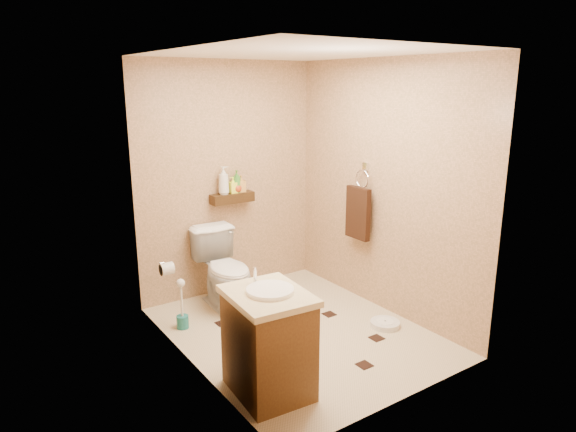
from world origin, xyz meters
TOP-DOWN VIEW (x-y plane):
  - ground at (0.00, 0.00)m, footprint 2.50×2.50m
  - wall_back at (0.00, 1.25)m, footprint 2.00×0.04m
  - wall_front at (0.00, -1.25)m, footprint 2.00×0.04m
  - wall_left at (-1.00, 0.00)m, footprint 0.04×2.50m
  - wall_right at (1.00, 0.00)m, footprint 0.04×2.50m
  - ceiling at (0.00, 0.00)m, footprint 2.00×2.50m
  - wall_shelf at (0.00, 1.17)m, footprint 0.46×0.14m
  - floor_accents at (0.02, -0.04)m, footprint 1.10×1.40m
  - toilet at (-0.28, 0.83)m, footprint 0.48×0.79m
  - vanity at (-0.70, -0.63)m, footprint 0.56×0.67m
  - bathroom_scale at (0.73, -0.37)m, footprint 0.36×0.36m
  - toilet_brush at (-0.82, 0.65)m, footprint 0.11×0.11m
  - towel_ring at (0.91, 0.25)m, footprint 0.12×0.30m
  - toilet_paper at (-0.94, 0.65)m, footprint 0.12×0.11m
  - bottle_a at (-0.09, 1.17)m, footprint 0.14×0.14m
  - bottle_b at (0.01, 1.17)m, footprint 0.08×0.08m
  - bottle_c at (0.05, 1.17)m, footprint 0.12×0.12m
  - bottle_d at (0.06, 1.17)m, footprint 0.10×0.10m
  - bottle_e at (0.11, 1.17)m, footprint 0.09×0.09m

SIDE VIEW (x-z plane):
  - ground at x=0.00m, z-range 0.00..0.00m
  - floor_accents at x=0.02m, z-range 0.00..0.01m
  - bathroom_scale at x=0.73m, z-range 0.00..0.05m
  - toilet_brush at x=-0.82m, z-range -0.07..0.41m
  - toilet at x=-0.28m, z-range 0.00..0.78m
  - vanity at x=-0.70m, z-range -0.05..0.84m
  - toilet_paper at x=-0.94m, z-range 0.54..0.66m
  - towel_ring at x=0.91m, z-range 0.57..1.33m
  - wall_shelf at x=0.00m, z-range 0.97..1.07m
  - bottle_c at x=0.05m, z-range 1.07..1.21m
  - bottle_b at x=0.01m, z-range 1.07..1.24m
  - bottle_e at x=0.11m, z-range 1.07..1.25m
  - bottle_d at x=0.06m, z-range 1.07..1.30m
  - wall_back at x=0.00m, z-range 0.00..2.40m
  - wall_front at x=0.00m, z-range 0.00..2.40m
  - wall_left at x=-1.00m, z-range 0.00..2.40m
  - wall_right at x=1.00m, z-range 0.00..2.40m
  - bottle_a at x=-0.09m, z-range 1.07..1.36m
  - ceiling at x=0.00m, z-range 2.39..2.41m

